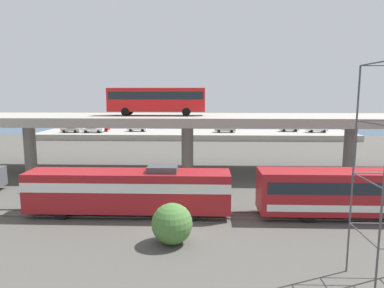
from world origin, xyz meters
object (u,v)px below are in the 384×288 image
(transit_bus_on_overpass, at_px, (157,99))
(parked_car_5, at_px, (289,128))
(parked_car_0, at_px, (137,128))
(train_locomotive, at_px, (118,189))
(parked_car_1, at_px, (225,129))
(parked_car_3, at_px, (93,129))
(parked_car_2, at_px, (317,129))
(parked_car_6, at_px, (99,128))
(parked_car_4, at_px, (71,129))

(transit_bus_on_overpass, distance_m, parked_car_5, 45.28)
(parked_car_0, xyz_separation_m, parked_car_5, (35.01, 1.03, -0.00))
(transit_bus_on_overpass, bearing_deg, train_locomotive, 85.88)
(parked_car_0, bearing_deg, parked_car_1, -3.62)
(parked_car_3, bearing_deg, parked_car_2, 2.49)
(train_locomotive, height_order, parked_car_6, train_locomotive)
(parked_car_2, distance_m, parked_car_5, 6.03)
(parked_car_5, bearing_deg, parked_car_3, -175.14)
(parked_car_1, bearing_deg, parked_car_6, 177.44)
(transit_bus_on_overpass, xyz_separation_m, parked_car_1, (10.63, 34.42, -7.27))
(parked_car_2, bearing_deg, parked_car_6, 179.33)
(parked_car_1, relative_size, parked_car_3, 1.01)
(parked_car_0, bearing_deg, parked_car_4, -169.74)
(parked_car_4, bearing_deg, transit_bus_on_overpass, 125.80)
(parked_car_0, relative_size, parked_car_5, 1.03)
(train_locomotive, relative_size, parked_car_4, 4.32)
(parked_car_2, distance_m, parked_car_6, 49.59)
(parked_car_2, height_order, parked_car_3, same)
(train_locomotive, relative_size, parked_car_2, 3.91)
(parked_car_2, bearing_deg, train_locomotive, -122.52)
(train_locomotive, xyz_separation_m, parked_car_1, (11.76, 50.15, -0.14))
(train_locomotive, xyz_separation_m, transit_bus_on_overpass, (1.13, 15.73, 7.13))
(parked_car_3, bearing_deg, train_locomotive, -69.97)
(parked_car_1, relative_size, parked_car_6, 1.01)
(parked_car_0, distance_m, parked_car_5, 35.02)
(transit_bus_on_overpass, xyz_separation_m, parked_car_4, (-23.87, 33.10, -7.27))
(parked_car_5, relative_size, parked_car_6, 0.93)
(train_locomotive, bearing_deg, parked_car_4, -65.03)
(parked_car_6, bearing_deg, parked_car_2, 179.33)
(parked_car_1, xyz_separation_m, parked_car_6, (-28.93, 1.29, 0.00))
(parked_car_1, distance_m, parked_car_4, 34.53)
(transit_bus_on_overpass, xyz_separation_m, parked_car_6, (-18.30, 35.72, -7.27))
(parked_car_1, xyz_separation_m, parked_car_3, (-29.51, -1.47, -0.00))
(train_locomotive, relative_size, parked_car_3, 3.87)
(parked_car_0, relative_size, parked_car_4, 1.07)
(train_locomotive, distance_m, parked_car_6, 54.24)
(parked_car_2, relative_size, parked_car_5, 1.07)
(parked_car_3, distance_m, parked_car_5, 44.52)
(parked_car_4, bearing_deg, train_locomotive, 114.97)
(parked_car_4, xyz_separation_m, parked_car_6, (5.58, 2.61, 0.00))
(parked_car_2, bearing_deg, parked_car_4, -177.89)
(parked_car_2, height_order, parked_car_5, same)
(parked_car_1, xyz_separation_m, parked_car_5, (14.85, 2.30, -0.00))
(parked_car_0, height_order, parked_car_6, same)
(train_locomotive, xyz_separation_m, parked_car_4, (-22.74, 48.83, -0.14))
(transit_bus_on_overpass, relative_size, parked_car_5, 2.82)
(parked_car_3, height_order, parked_car_6, same)
(parked_car_1, distance_m, parked_car_2, 20.68)
(parked_car_3, bearing_deg, parked_car_1, 2.86)
(train_locomotive, bearing_deg, parked_car_2, -122.52)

